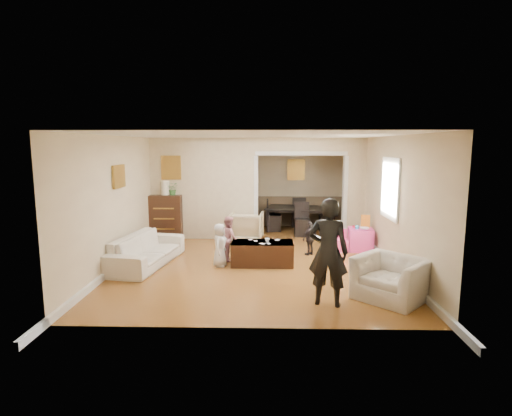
{
  "coord_description": "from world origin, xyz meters",
  "views": [
    {
      "loc": [
        0.23,
        -8.61,
        2.41
      ],
      "look_at": [
        0.0,
        0.2,
        1.05
      ],
      "focal_mm": 28.54,
      "sensor_mm": 36.0,
      "label": 1
    }
  ],
  "objects_px": {
    "armchair_back": "(247,227)",
    "child_toddler": "(310,238)",
    "adult_person": "(328,252)",
    "child_kneel_a": "(220,245)",
    "coffee_table": "(262,253)",
    "cyan_cup": "(357,227)",
    "sofa": "(146,250)",
    "child_kneel_b": "(229,238)",
    "armchair_front": "(391,279)",
    "dresser": "(166,217)",
    "table_lamp": "(165,188)",
    "dining_table": "(300,219)",
    "coffee_cup": "(267,240)",
    "play_table": "(360,239)"
  },
  "relations": [
    {
      "from": "dining_table",
      "to": "child_toddler",
      "type": "height_order",
      "value": "child_toddler"
    },
    {
      "from": "play_table",
      "to": "dining_table",
      "type": "xyz_separation_m",
      "value": [
        -1.22,
        2.14,
        0.08
      ]
    },
    {
      "from": "coffee_cup",
      "to": "dining_table",
      "type": "xyz_separation_m",
      "value": [
        0.94,
        3.37,
        -0.18
      ]
    },
    {
      "from": "cyan_cup",
      "to": "child_kneel_b",
      "type": "bearing_deg",
      "value": -163.87
    },
    {
      "from": "armchair_front",
      "to": "cyan_cup",
      "type": "bearing_deg",
      "value": 131.4
    },
    {
      "from": "table_lamp",
      "to": "coffee_table",
      "type": "bearing_deg",
      "value": -41.58
    },
    {
      "from": "sofa",
      "to": "adult_person",
      "type": "distance_m",
      "value": 3.96
    },
    {
      "from": "cyan_cup",
      "to": "child_kneel_a",
      "type": "height_order",
      "value": "child_kneel_a"
    },
    {
      "from": "child_kneel_b",
      "to": "armchair_front",
      "type": "bearing_deg",
      "value": -147.87
    },
    {
      "from": "child_kneel_a",
      "to": "child_kneel_b",
      "type": "distance_m",
      "value": 0.48
    },
    {
      "from": "dresser",
      "to": "child_kneel_b",
      "type": "relative_size",
      "value": 1.23
    },
    {
      "from": "armchair_back",
      "to": "table_lamp",
      "type": "xyz_separation_m",
      "value": [
        -2.09,
        0.25,
        0.96
      ]
    },
    {
      "from": "coffee_cup",
      "to": "child_kneel_b",
      "type": "bearing_deg",
      "value": 156.37
    },
    {
      "from": "coffee_cup",
      "to": "play_table",
      "type": "distance_m",
      "value": 2.5
    },
    {
      "from": "dining_table",
      "to": "child_kneel_a",
      "type": "relative_size",
      "value": 2.18
    },
    {
      "from": "dresser",
      "to": "child_toddler",
      "type": "distance_m",
      "value": 3.86
    },
    {
      "from": "child_kneel_b",
      "to": "child_toddler",
      "type": "relative_size",
      "value": 1.26
    },
    {
      "from": "sofa",
      "to": "child_kneel_a",
      "type": "bearing_deg",
      "value": -83.28
    },
    {
      "from": "armchair_back",
      "to": "dining_table",
      "type": "distance_m",
      "value": 1.98
    },
    {
      "from": "armchair_back",
      "to": "dining_table",
      "type": "relative_size",
      "value": 0.44
    },
    {
      "from": "coffee_table",
      "to": "armchair_front",
      "type": "bearing_deg",
      "value": -41.82
    },
    {
      "from": "dresser",
      "to": "coffee_table",
      "type": "xyz_separation_m",
      "value": [
        2.51,
        -2.22,
        -0.34
      ]
    },
    {
      "from": "armchair_back",
      "to": "dining_table",
      "type": "bearing_deg",
      "value": -133.54
    },
    {
      "from": "dresser",
      "to": "child_toddler",
      "type": "relative_size",
      "value": 1.54
    },
    {
      "from": "dresser",
      "to": "sofa",
      "type": "bearing_deg",
      "value": -86.19
    },
    {
      "from": "sofa",
      "to": "dresser",
      "type": "bearing_deg",
      "value": 13.11
    },
    {
      "from": "table_lamp",
      "to": "coffee_cup",
      "type": "relative_size",
      "value": 3.69
    },
    {
      "from": "dresser",
      "to": "child_kneel_b",
      "type": "xyz_separation_m",
      "value": [
        1.81,
        -1.92,
        -0.11
      ]
    },
    {
      "from": "adult_person",
      "to": "child_toddler",
      "type": "height_order",
      "value": "adult_person"
    },
    {
      "from": "armchair_back",
      "to": "child_toddler",
      "type": "xyz_separation_m",
      "value": [
        1.47,
        -1.23,
        -0.0
      ]
    },
    {
      "from": "armchair_front",
      "to": "table_lamp",
      "type": "xyz_separation_m",
      "value": [
        -4.56,
        4.06,
        1.0
      ]
    },
    {
      "from": "adult_person",
      "to": "child_kneel_a",
      "type": "distance_m",
      "value": 2.72
    },
    {
      "from": "dresser",
      "to": "play_table",
      "type": "height_order",
      "value": "dresser"
    },
    {
      "from": "coffee_table",
      "to": "armchair_back",
      "type": "bearing_deg",
      "value": 101.88
    },
    {
      "from": "cyan_cup",
      "to": "dining_table",
      "type": "distance_m",
      "value": 2.47
    },
    {
      "from": "coffee_table",
      "to": "child_toddler",
      "type": "distance_m",
      "value": 1.3
    },
    {
      "from": "coffee_table",
      "to": "play_table",
      "type": "relative_size",
      "value": 2.33
    },
    {
      "from": "child_kneel_a",
      "to": "child_kneel_b",
      "type": "bearing_deg",
      "value": -8.49
    },
    {
      "from": "dresser",
      "to": "table_lamp",
      "type": "distance_m",
      "value": 0.76
    },
    {
      "from": "armchair_front",
      "to": "adult_person",
      "type": "height_order",
      "value": "adult_person"
    },
    {
      "from": "sofa",
      "to": "armchair_front",
      "type": "relative_size",
      "value": 2.06
    },
    {
      "from": "dining_table",
      "to": "play_table",
      "type": "bearing_deg",
      "value": -48.8
    },
    {
      "from": "table_lamp",
      "to": "play_table",
      "type": "relative_size",
      "value": 0.67
    },
    {
      "from": "coffee_table",
      "to": "cyan_cup",
      "type": "distance_m",
      "value": 2.46
    },
    {
      "from": "adult_person",
      "to": "child_kneel_a",
      "type": "bearing_deg",
      "value": -30.58
    },
    {
      "from": "sofa",
      "to": "child_toddler",
      "type": "relative_size",
      "value": 2.81
    },
    {
      "from": "cyan_cup",
      "to": "dining_table",
      "type": "height_order",
      "value": "dining_table"
    },
    {
      "from": "table_lamp",
      "to": "armchair_front",
      "type": "bearing_deg",
      "value": -41.69
    },
    {
      "from": "coffee_cup",
      "to": "child_kneel_a",
      "type": "xyz_separation_m",
      "value": [
        -0.95,
        -0.1,
        -0.08
      ]
    },
    {
      "from": "sofa",
      "to": "child_kneel_a",
      "type": "distance_m",
      "value": 1.51
    }
  ]
}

